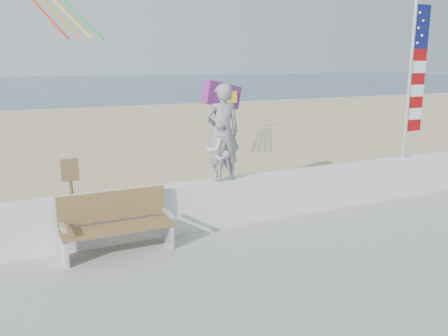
{
  "coord_description": "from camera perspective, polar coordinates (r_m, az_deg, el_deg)",
  "views": [
    {
      "loc": [
        -3.54,
        -5.9,
        3.28
      ],
      "look_at": [
        0.2,
        1.8,
        1.35
      ],
      "focal_mm": 38.0,
      "sensor_mm": 36.0,
      "label": 1
    }
  ],
  "objects": [
    {
      "name": "adult",
      "position": [
        8.87,
        -0.18,
        4.32
      ],
      "size": [
        0.72,
        0.52,
        1.81
      ],
      "primitive_type": "imported",
      "rotation": [
        0.0,
        0.0,
        3.0
      ],
      "color": "gray",
      "rests_on": "seawall"
    },
    {
      "name": "parafoil_kite",
      "position": [
        10.92,
        -0.21,
        8.75
      ],
      "size": [
        1.06,
        0.5,
        0.71
      ],
      "color": "red",
      "rests_on": "ground"
    },
    {
      "name": "bench",
      "position": [
        8.05,
        -12.86,
        -6.4
      ],
      "size": [
        1.8,
        0.57,
        1.0
      ],
      "color": "olive",
      "rests_on": "boardwalk"
    },
    {
      "name": "flag",
      "position": [
        11.69,
        21.91,
        10.39
      ],
      "size": [
        0.5,
        0.08,
        3.5
      ],
      "color": "white",
      "rests_on": "seawall"
    },
    {
      "name": "sign",
      "position": [
        9.26,
        -17.9,
        -2.54
      ],
      "size": [
        0.32,
        0.07,
        1.46
      ],
      "color": "brown",
      "rests_on": "sand"
    },
    {
      "name": "ground",
      "position": [
        7.63,
        4.68,
        -12.82
      ],
      "size": [
        220.0,
        220.0,
        0.0
      ],
      "primitive_type": "plane",
      "color": "#304B61",
      "rests_on": "ground"
    },
    {
      "name": "sand",
      "position": [
        15.66,
        -12.27,
        0.46
      ],
      "size": [
        90.0,
        40.0,
        0.08
      ],
      "primitive_type": "cube",
      "color": "tan",
      "rests_on": "ground"
    },
    {
      "name": "seawall",
      "position": [
        9.06,
        -1.7,
        -4.32
      ],
      "size": [
        30.0,
        0.35,
        0.9
      ],
      "primitive_type": "cube",
      "color": "silver",
      "rests_on": "boardwalk"
    },
    {
      "name": "child",
      "position": [
        8.9,
        -0.56,
        2.11
      ],
      "size": [
        0.56,
        0.44,
        1.13
      ],
      "primitive_type": "imported",
      "rotation": [
        0.0,
        0.0,
        3.17
      ],
      "color": "beige",
      "rests_on": "seawall"
    }
  ]
}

